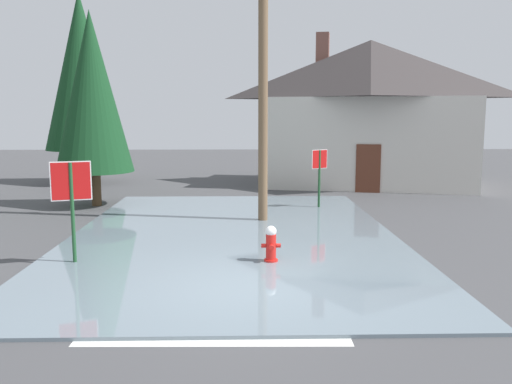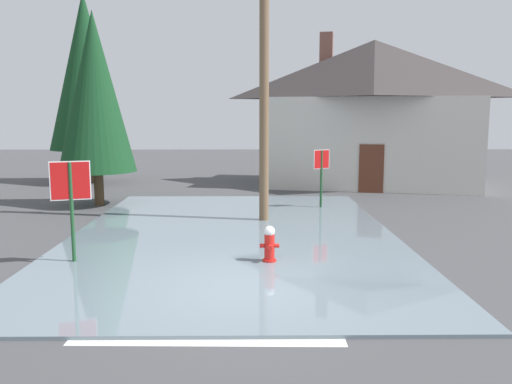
% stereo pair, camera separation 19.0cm
% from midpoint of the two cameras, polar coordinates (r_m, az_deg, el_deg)
% --- Properties ---
extents(ground_plane, '(80.00, 80.00, 0.10)m').
position_cam_midpoint_polar(ground_plane, '(10.21, -0.63, -10.44)').
color(ground_plane, '#424244').
extents(flood_puddle, '(8.53, 13.31, 0.06)m').
position_cam_midpoint_polar(flood_puddle, '(14.38, -2.01, -4.58)').
color(flood_puddle, slate).
rests_on(flood_puddle, ground).
extents(lane_stop_bar, '(4.00, 0.39, 0.01)m').
position_cam_midpoint_polar(lane_stop_bar, '(7.98, -4.59, -15.56)').
color(lane_stop_bar, silver).
rests_on(lane_stop_bar, ground).
extents(stop_sign_near, '(0.80, 0.27, 2.24)m').
position_cam_midpoint_polar(stop_sign_near, '(12.07, -18.62, 0.13)').
color(stop_sign_near, '#1E4C28').
rests_on(stop_sign_near, ground).
extents(fire_hydrant, '(0.42, 0.36, 0.84)m').
position_cam_midpoint_polar(fire_hydrant, '(11.68, 1.91, -5.67)').
color(fire_hydrant, red).
rests_on(fire_hydrant, ground).
extents(utility_pole, '(1.60, 0.28, 9.75)m').
position_cam_midpoint_polar(utility_pole, '(16.06, 1.23, 14.81)').
color(utility_pole, brown).
rests_on(utility_pole, ground).
extents(stop_sign_far, '(0.57, 0.34, 2.03)m').
position_cam_midpoint_polar(stop_sign_far, '(18.43, 7.24, 2.60)').
color(stop_sign_far, '#1E4C28').
rests_on(stop_sign_far, ground).
extents(house, '(10.61, 7.67, 7.02)m').
position_cam_midpoint_polar(house, '(25.20, 12.48, 8.42)').
color(house, beige).
rests_on(house, ground).
extents(pine_tree_mid_left, '(2.70, 2.70, 6.75)m').
position_cam_midpoint_polar(pine_tree_mid_left, '(19.74, -16.44, 10.10)').
color(pine_tree_mid_left, '#4C3823').
rests_on(pine_tree_mid_left, ground).
extents(pine_tree_short_left, '(3.51, 3.51, 8.77)m').
position_cam_midpoint_polar(pine_tree_short_left, '(26.59, -17.39, 12.06)').
color(pine_tree_short_left, '#4C3823').
rests_on(pine_tree_short_left, ground).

